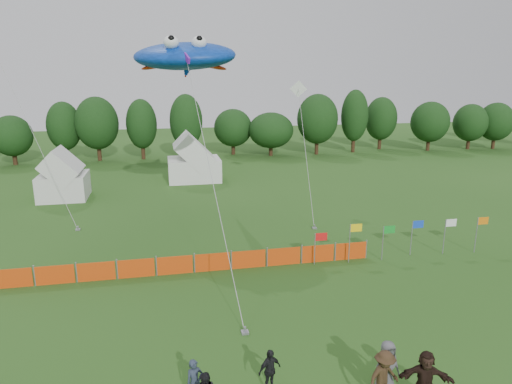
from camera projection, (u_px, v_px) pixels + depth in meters
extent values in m
plane|color=#234C16|center=(290.00, 375.00, 16.16)|extent=(160.00, 160.00, 0.00)
cylinder|color=#382314|center=(15.00, 157.00, 53.96)|extent=(0.50, 0.50, 1.91)
ellipsoid|color=black|center=(12.00, 136.00, 53.34)|extent=(4.61, 4.61, 4.30)
cylinder|color=#382314|center=(67.00, 151.00, 56.61)|extent=(0.50, 0.50, 2.38)
ellipsoid|color=black|center=(64.00, 126.00, 55.84)|extent=(4.09, 4.09, 5.35)
cylinder|color=#382314|center=(99.00, 150.00, 56.59)|extent=(0.50, 0.50, 2.57)
ellipsoid|color=black|center=(97.00, 123.00, 55.75)|extent=(5.20, 5.20, 5.79)
cylinder|color=#382314|center=(143.00, 149.00, 57.58)|extent=(0.50, 0.50, 2.46)
ellipsoid|color=black|center=(141.00, 124.00, 56.78)|extent=(3.78, 3.78, 5.55)
cylinder|color=#382314|center=(187.00, 149.00, 57.30)|extent=(0.50, 0.50, 2.66)
ellipsoid|color=black|center=(186.00, 121.00, 56.44)|extent=(4.05, 4.05, 5.99)
cylinder|color=#382314|center=(233.00, 147.00, 61.09)|extent=(0.50, 0.50, 1.98)
ellipsoid|color=black|center=(233.00, 128.00, 60.45)|extent=(5.06, 5.06, 4.46)
cylinder|color=#382314|center=(271.00, 149.00, 60.17)|extent=(0.50, 0.50, 1.86)
ellipsoid|color=black|center=(271.00, 130.00, 59.57)|extent=(5.86, 5.86, 4.18)
cylinder|color=#382314|center=(317.00, 145.00, 61.13)|extent=(0.50, 0.50, 2.62)
ellipsoid|color=black|center=(317.00, 119.00, 60.29)|extent=(5.41, 5.41, 5.89)
cylinder|color=#382314|center=(353.00, 142.00, 62.78)|extent=(0.50, 0.50, 2.78)
ellipsoid|color=black|center=(355.00, 116.00, 61.88)|extent=(3.67, 3.67, 6.26)
cylinder|color=#382314|center=(380.00, 141.00, 65.58)|extent=(0.50, 0.50, 2.42)
ellipsoid|color=black|center=(381.00, 119.00, 64.80)|extent=(4.46, 4.46, 5.44)
cylinder|color=#382314|center=(428.00, 143.00, 64.18)|extent=(0.50, 0.50, 2.24)
ellipsoid|color=black|center=(430.00, 122.00, 63.45)|extent=(5.26, 5.26, 5.03)
cylinder|color=#382314|center=(468.00, 142.00, 65.47)|extent=(0.50, 0.50, 2.10)
ellipsoid|color=black|center=(470.00, 123.00, 64.79)|extent=(4.74, 4.74, 4.73)
cylinder|color=#382314|center=(493.00, 141.00, 65.76)|extent=(0.50, 0.50, 2.16)
ellipsoid|color=black|center=(496.00, 122.00, 65.06)|extent=(4.88, 4.88, 4.87)
cube|color=silver|center=(64.00, 186.00, 39.17)|extent=(3.88, 3.88, 2.13)
cube|color=silver|center=(194.00, 169.00, 45.94)|extent=(5.12, 4.09, 2.25)
cube|color=#CD3E0B|center=(12.00, 278.00, 22.69)|extent=(1.90, 0.06, 1.00)
cube|color=#CD3E0B|center=(55.00, 275.00, 23.08)|extent=(1.90, 0.06, 1.00)
cube|color=#CD3E0B|center=(96.00, 272.00, 23.48)|extent=(1.90, 0.06, 1.00)
cube|color=#CD3E0B|center=(136.00, 268.00, 23.87)|extent=(1.90, 0.06, 1.00)
cube|color=#CD3E0B|center=(175.00, 265.00, 24.26)|extent=(1.90, 0.06, 1.00)
cube|color=#CD3E0B|center=(212.00, 262.00, 24.66)|extent=(1.90, 0.06, 1.00)
cube|color=#CD3E0B|center=(248.00, 259.00, 25.05)|extent=(1.90, 0.06, 1.00)
cube|color=#CD3E0B|center=(284.00, 256.00, 25.44)|extent=(1.90, 0.06, 1.00)
cube|color=#CD3E0B|center=(318.00, 254.00, 25.84)|extent=(1.90, 0.06, 1.00)
cube|color=#CD3E0B|center=(351.00, 251.00, 26.23)|extent=(1.90, 0.06, 1.00)
cylinder|color=gray|center=(315.00, 249.00, 25.40)|extent=(0.06, 0.06, 1.84)
cube|color=red|center=(321.00, 237.00, 25.29)|extent=(0.70, 0.02, 0.45)
cylinder|color=gray|center=(349.00, 244.00, 25.63)|extent=(0.06, 0.06, 2.26)
cube|color=yellow|center=(356.00, 228.00, 25.47)|extent=(0.70, 0.02, 0.45)
cylinder|color=gray|center=(383.00, 243.00, 25.99)|extent=(0.06, 0.06, 2.04)
cube|color=#148C26|center=(389.00, 230.00, 25.86)|extent=(0.70, 0.02, 0.45)
cylinder|color=gray|center=(411.00, 238.00, 26.71)|extent=(0.06, 0.06, 2.11)
cube|color=blue|center=(418.00, 224.00, 26.57)|extent=(0.70, 0.02, 0.45)
cylinder|color=gray|center=(444.00, 237.00, 26.88)|extent=(0.06, 0.06, 2.14)
cube|color=white|center=(451.00, 223.00, 26.74)|extent=(0.70, 0.02, 0.45)
cylinder|color=gray|center=(476.00, 235.00, 27.11)|extent=(0.06, 0.06, 2.18)
cube|color=orange|center=(483.00, 221.00, 26.97)|extent=(0.70, 0.02, 0.45)
imported|color=#293244|center=(195.00, 382.00, 14.58)|extent=(0.66, 0.55, 1.56)
imported|color=#382616|center=(384.00, 377.00, 14.59)|extent=(1.35, 1.02, 1.85)
imported|color=black|center=(270.00, 370.00, 15.19)|extent=(0.97, 0.70, 1.53)
imported|color=#515156|center=(387.00, 367.00, 15.10)|extent=(0.96, 0.67, 1.86)
imported|color=black|center=(425.00, 378.00, 14.58)|extent=(1.79, 1.11, 1.85)
ellipsoid|color=blue|center=(184.00, 56.00, 29.75)|extent=(8.32, 7.45, 2.39)
sphere|color=white|center=(171.00, 42.00, 28.00)|extent=(0.96, 0.96, 0.96)
sphere|color=white|center=(199.00, 43.00, 28.33)|extent=(0.96, 0.96, 0.96)
ellipsoid|color=red|center=(156.00, 66.00, 29.77)|extent=(2.00, 0.88, 0.31)
ellipsoid|color=red|center=(212.00, 66.00, 30.48)|extent=(2.00, 0.88, 0.31)
cube|color=purple|center=(187.00, 58.00, 27.33)|extent=(0.37, 0.96, 0.70)
cylinder|color=#A5A5A5|center=(210.00, 170.00, 23.23)|extent=(1.27, 12.63, 11.26)
cube|color=gray|center=(245.00, 332.00, 18.75)|extent=(0.30, 0.30, 0.10)
cube|color=white|center=(298.00, 89.00, 37.10)|extent=(1.37, 0.38, 1.37)
cylinder|color=#A5A5A5|center=(306.00, 153.00, 34.34)|extent=(1.09, 8.05, 9.26)
cube|color=gray|center=(314.00, 228.00, 31.56)|extent=(0.30, 0.30, 0.10)
cylinder|color=#A5A5A5|center=(29.00, 126.00, 31.04)|extent=(5.73, 4.37, 13.94)
cube|color=gray|center=(78.00, 230.00, 31.26)|extent=(0.30, 0.30, 0.10)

